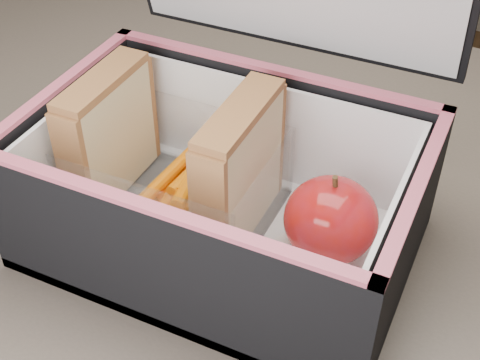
# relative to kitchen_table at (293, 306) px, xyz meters

# --- Properties ---
(kitchen_table) EXTENTS (1.20, 0.80, 0.75)m
(kitchen_table) POSITION_rel_kitchen_table_xyz_m (0.00, 0.00, 0.00)
(kitchen_table) COLOR brown
(kitchen_table) RESTS_ON ground
(lunch_bag) EXTENTS (0.30, 0.25, 0.30)m
(lunch_bag) POSITION_rel_kitchen_table_xyz_m (-0.05, -0.03, 0.16)
(lunch_bag) COLOR black
(lunch_bag) RESTS_ON kitchen_table
(plastic_tub) EXTENTS (0.17, 0.12, 0.07)m
(plastic_tub) POSITION_rel_kitchen_table_xyz_m (-0.11, -0.02, 0.14)
(plastic_tub) COLOR white
(plastic_tub) RESTS_ON lunch_bag
(sandwich_left) EXTENTS (0.03, 0.10, 0.11)m
(sandwich_left) POSITION_rel_kitchen_table_xyz_m (-0.17, -0.02, 0.16)
(sandwich_left) COLOR beige
(sandwich_left) RESTS_ON plastic_tub
(sandwich_right) EXTENTS (0.03, 0.10, 0.11)m
(sandwich_right) POSITION_rel_kitchen_table_xyz_m (-0.05, -0.02, 0.16)
(sandwich_right) COLOR beige
(sandwich_right) RESTS_ON plastic_tub
(carrot_sticks) EXTENTS (0.05, 0.16, 0.03)m
(carrot_sticks) POSITION_rel_kitchen_table_xyz_m (-0.10, -0.01, 0.12)
(carrot_sticks) COLOR #D36308
(carrot_sticks) RESTS_ON plastic_tub
(paper_napkin) EXTENTS (0.10, 0.10, 0.01)m
(paper_napkin) POSITION_rel_kitchen_table_xyz_m (0.03, -0.02, 0.11)
(paper_napkin) COLOR white
(paper_napkin) RESTS_ON lunch_bag
(red_apple) EXTENTS (0.08, 0.08, 0.08)m
(red_apple) POSITION_rel_kitchen_table_xyz_m (0.03, -0.02, 0.14)
(red_apple) COLOR maroon
(red_apple) RESTS_ON paper_napkin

